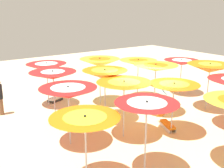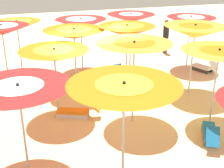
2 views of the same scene
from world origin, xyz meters
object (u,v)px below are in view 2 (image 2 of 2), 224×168
Objects in this scene: lounger_1 at (76,111)px; lounger_3 at (121,77)px; beach_umbrella_11 at (124,94)px; beach_umbrella_12 at (191,21)px; beach_umbrella_4 at (81,24)px; beach_umbrella_1 at (2,30)px; beachgoer_0 at (166,36)px; beach_umbrella_6 at (54,55)px; beach_umbrella_13 at (195,32)px; beach_umbrella_0 at (17,25)px; lounger_2 at (204,67)px; beach_umbrella_7 at (19,94)px; lounger_0 at (210,133)px; beach_umbrella_8 at (131,18)px; beach_umbrella_5 at (74,34)px; beach_umbrella_14 at (219,56)px; beach_umbrella_9 at (127,31)px; beach_umbrella_10 at (134,48)px.

lounger_1 is 1.08× the size of lounger_3.
beach_umbrella_11 is 1.77× the size of lounger_1.
beach_umbrella_12 is 6.68m from lounger_1.
beach_umbrella_4 is 1.69× the size of lounger_1.
beach_umbrella_1 is at bearing 179.07° from beach_umbrella_12.
beach_umbrella_4 is 4.64m from lounger_1.
beach_umbrella_11 reaches higher than beachgoer_0.
beach_umbrella_11 reaches higher than lounger_3.
beach_umbrella_6 is 0.87× the size of beach_umbrella_13.
beach_umbrella_0 is 7.34m from beach_umbrella_12.
lounger_2 is 3.84m from lounger_3.
beach_umbrella_7 is at bearing -91.16° from beach_umbrella_0.
beach_umbrella_6 is 1.66× the size of lounger_0.
beach_umbrella_8 reaches higher than lounger_1.
lounger_1 is 3.27m from lounger_3.
beach_umbrella_1 is at bearing 125.91° from beachgoer_0.
beach_umbrella_11 is at bearing -22.09° from lounger_3.
beach_umbrella_7 is at bearing -128.62° from beach_umbrella_8.
beach_umbrella_12 is 1.76× the size of lounger_0.
beach_umbrella_5 is 6.01m from lounger_2.
beach_umbrella_13 is at bearing -70.40° from beach_umbrella_8.
beach_umbrella_12 is 4.97m from beach_umbrella_14.
lounger_3 is (1.93, 5.63, -1.96)m from beach_umbrella_11.
beach_umbrella_1 is 8.20m from beachgoer_0.
beach_umbrella_4 reaches higher than lounger_2.
beach_umbrella_4 is at bearing 115.32° from beach_umbrella_9.
beach_umbrella_11 is (-2.85, -7.04, -0.08)m from beach_umbrella_8.
beach_umbrella_5 reaches higher than beach_umbrella_0.
beach_umbrella_10 is (0.44, -4.86, 0.23)m from beach_umbrella_4.
beach_umbrella_0 is at bearing 49.52° from lounger_2.
beach_umbrella_13 is 3.78m from lounger_0.
beach_umbrella_11 reaches higher than lounger_1.
beach_umbrella_5 is 2.86m from lounger_1.
beach_umbrella_10 is at bearing 102.53° from lounger_2.
lounger_0 is at bearing 7.80° from lounger_3.
beach_umbrella_12 is (3.39, 1.31, -0.10)m from beach_umbrella_9.
beach_umbrella_12 is 0.92× the size of beach_umbrella_13.
beach_umbrella_13 reaches higher than lounger_3.
beach_umbrella_5 is 5.30m from beach_umbrella_12.
lounger_3 reaches higher than lounger_1.
beach_umbrella_6 reaches higher than lounger_1.
beach_umbrella_12 is 1.01× the size of beach_umbrella_14.
beach_umbrella_4 is 4.89m from beach_umbrella_10.
beachgoer_0 is (3.51, 3.07, 0.71)m from lounger_3.
beach_umbrella_13 is (4.84, 0.31, 0.29)m from beach_umbrella_6.
lounger_2 is at bearing -5.55° from beach_umbrella_1.
beach_umbrella_4 is 5.62m from lounger_2.
beach_umbrella_9 is at bearing 69.09° from beach_umbrella_11.
lounger_2 is (5.69, 0.28, -1.93)m from beach_umbrella_5.
beach_umbrella_4 is 0.99× the size of beach_umbrella_12.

